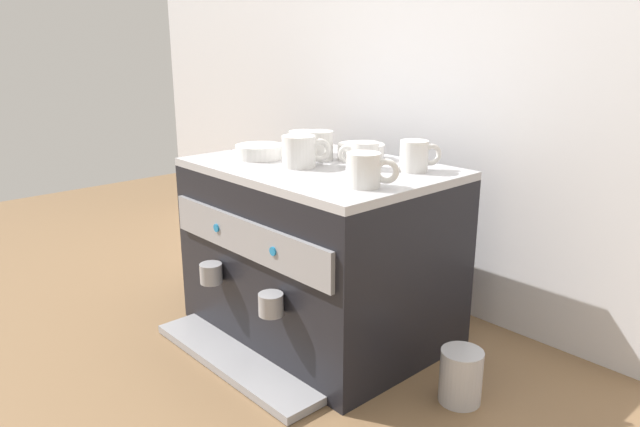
{
  "coord_description": "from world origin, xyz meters",
  "views": [
    {
      "loc": [
        1.09,
        -0.99,
        0.76
      ],
      "look_at": [
        0.0,
        0.0,
        0.33
      ],
      "focal_mm": 33.57,
      "sensor_mm": 36.0,
      "label": 1
    }
  ],
  "objects_px": {
    "ceramic_cup_0": "(363,155)",
    "coffee_grinder": "(235,216)",
    "ceramic_cup_3": "(416,156)",
    "ceramic_cup_4": "(301,151)",
    "ceramic_cup_5": "(303,142)",
    "ceramic_bowl_1": "(361,152)",
    "ceramic_cup_1": "(366,170)",
    "milk_pitcher": "(462,376)",
    "espresso_machine": "(319,251)",
    "ceramic_cup_2": "(319,146)",
    "ceramic_bowl_0": "(260,152)"
  },
  "relations": [
    {
      "from": "ceramic_cup_0",
      "to": "coffee_grinder",
      "type": "xyz_separation_m",
      "value": [
        -0.57,
        0.0,
        -0.28
      ]
    },
    {
      "from": "ceramic_cup_3",
      "to": "ceramic_cup_4",
      "type": "distance_m",
      "value": 0.28
    },
    {
      "from": "ceramic_cup_3",
      "to": "ceramic_cup_5",
      "type": "xyz_separation_m",
      "value": [
        -0.35,
        -0.05,
        -0.01
      ]
    },
    {
      "from": "ceramic_cup_4",
      "to": "ceramic_bowl_1",
      "type": "xyz_separation_m",
      "value": [
        0.03,
        0.18,
        -0.02
      ]
    },
    {
      "from": "ceramic_cup_0",
      "to": "ceramic_cup_5",
      "type": "distance_m",
      "value": 0.25
    },
    {
      "from": "ceramic_cup_1",
      "to": "milk_pitcher",
      "type": "distance_m",
      "value": 0.49
    },
    {
      "from": "ceramic_cup_5",
      "to": "coffee_grinder",
      "type": "relative_size",
      "value": 0.27
    },
    {
      "from": "ceramic_bowl_1",
      "to": "ceramic_cup_0",
      "type": "bearing_deg",
      "value": -43.12
    },
    {
      "from": "ceramic_cup_1",
      "to": "ceramic_bowl_1",
      "type": "height_order",
      "value": "ceramic_cup_1"
    },
    {
      "from": "espresso_machine",
      "to": "ceramic_cup_5",
      "type": "height_order",
      "value": "ceramic_cup_5"
    },
    {
      "from": "ceramic_cup_0",
      "to": "ceramic_cup_4",
      "type": "xyz_separation_m",
      "value": [
        -0.12,
        -0.1,
        0.01
      ]
    },
    {
      "from": "ceramic_cup_1",
      "to": "espresso_machine",
      "type": "bearing_deg",
      "value": 161.27
    },
    {
      "from": "coffee_grinder",
      "to": "ceramic_cup_0",
      "type": "bearing_deg",
      "value": -0.22
    },
    {
      "from": "ceramic_cup_1",
      "to": "ceramic_bowl_1",
      "type": "bearing_deg",
      "value": 135.78
    },
    {
      "from": "espresso_machine",
      "to": "ceramic_cup_4",
      "type": "bearing_deg",
      "value": -105.1
    },
    {
      "from": "ceramic_cup_3",
      "to": "ceramic_cup_4",
      "type": "height_order",
      "value": "ceramic_cup_4"
    },
    {
      "from": "coffee_grinder",
      "to": "ceramic_cup_3",
      "type": "bearing_deg",
      "value": 5.77
    },
    {
      "from": "ceramic_cup_0",
      "to": "milk_pitcher",
      "type": "distance_m",
      "value": 0.55
    },
    {
      "from": "milk_pitcher",
      "to": "ceramic_cup_0",
      "type": "bearing_deg",
      "value": 172.75
    },
    {
      "from": "espresso_machine",
      "to": "milk_pitcher",
      "type": "relative_size",
      "value": 5.32
    },
    {
      "from": "ceramic_cup_4",
      "to": "ceramic_cup_5",
      "type": "relative_size",
      "value": 1.04
    },
    {
      "from": "ceramic_bowl_1",
      "to": "ceramic_cup_4",
      "type": "bearing_deg",
      "value": -101.18
    },
    {
      "from": "ceramic_cup_0",
      "to": "coffee_grinder",
      "type": "relative_size",
      "value": 0.22
    },
    {
      "from": "ceramic_cup_0",
      "to": "ceramic_cup_1",
      "type": "distance_m",
      "value": 0.19
    },
    {
      "from": "ceramic_cup_2",
      "to": "ceramic_bowl_1",
      "type": "relative_size",
      "value": 0.85
    },
    {
      "from": "ceramic_cup_1",
      "to": "ceramic_cup_4",
      "type": "relative_size",
      "value": 0.87
    },
    {
      "from": "ceramic_cup_4",
      "to": "ceramic_cup_0",
      "type": "bearing_deg",
      "value": 40.3
    },
    {
      "from": "ceramic_cup_2",
      "to": "ceramic_cup_5",
      "type": "height_order",
      "value": "ceramic_cup_2"
    },
    {
      "from": "ceramic_bowl_0",
      "to": "ceramic_bowl_1",
      "type": "height_order",
      "value": "ceramic_bowl_1"
    },
    {
      "from": "ceramic_cup_2",
      "to": "ceramic_cup_3",
      "type": "bearing_deg",
      "value": 16.76
    },
    {
      "from": "espresso_machine",
      "to": "ceramic_bowl_0",
      "type": "distance_m",
      "value": 0.3
    },
    {
      "from": "ceramic_cup_5",
      "to": "espresso_machine",
      "type": "bearing_deg",
      "value": -26.91
    },
    {
      "from": "ceramic_cup_1",
      "to": "ceramic_cup_2",
      "type": "relative_size",
      "value": 1.01
    },
    {
      "from": "ceramic_cup_0",
      "to": "espresso_machine",
      "type": "bearing_deg",
      "value": -153.81
    },
    {
      "from": "ceramic_cup_1",
      "to": "ceramic_cup_5",
      "type": "relative_size",
      "value": 0.91
    },
    {
      "from": "ceramic_cup_3",
      "to": "coffee_grinder",
      "type": "xyz_separation_m",
      "value": [
        -0.67,
        -0.07,
        -0.28
      ]
    },
    {
      "from": "ceramic_cup_5",
      "to": "ceramic_cup_0",
      "type": "bearing_deg",
      "value": -4.75
    },
    {
      "from": "ceramic_cup_2",
      "to": "ceramic_cup_4",
      "type": "height_order",
      "value": "ceramic_cup_4"
    },
    {
      "from": "espresso_machine",
      "to": "ceramic_cup_0",
      "type": "bearing_deg",
      "value": 26.19
    },
    {
      "from": "ceramic_cup_1",
      "to": "ceramic_cup_0",
      "type": "bearing_deg",
      "value": 135.12
    },
    {
      "from": "ceramic_cup_2",
      "to": "ceramic_cup_4",
      "type": "relative_size",
      "value": 0.86
    },
    {
      "from": "ceramic_cup_1",
      "to": "ceramic_bowl_0",
      "type": "relative_size",
      "value": 0.81
    },
    {
      "from": "ceramic_cup_5",
      "to": "ceramic_bowl_1",
      "type": "relative_size",
      "value": 0.94
    },
    {
      "from": "ceramic_cup_4",
      "to": "ceramic_bowl_0",
      "type": "height_order",
      "value": "ceramic_cup_4"
    },
    {
      "from": "ceramic_cup_3",
      "to": "milk_pitcher",
      "type": "distance_m",
      "value": 0.51
    },
    {
      "from": "ceramic_cup_0",
      "to": "ceramic_bowl_0",
      "type": "height_order",
      "value": "ceramic_cup_0"
    },
    {
      "from": "ceramic_cup_3",
      "to": "ceramic_cup_1",
      "type": "bearing_deg",
      "value": -81.84
    },
    {
      "from": "ceramic_cup_3",
      "to": "milk_pitcher",
      "type": "bearing_deg",
      "value": -25.08
    },
    {
      "from": "coffee_grinder",
      "to": "ceramic_bowl_0",
      "type": "bearing_deg",
      "value": -20.55
    },
    {
      "from": "ceramic_cup_5",
      "to": "ceramic_bowl_0",
      "type": "relative_size",
      "value": 0.9
    }
  ]
}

